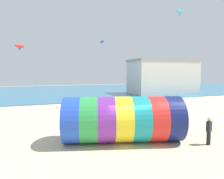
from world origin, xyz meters
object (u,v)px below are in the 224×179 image
kite_cyan_parafoil (180,12)px  bystander_mid_beach (106,105)px  kite_red_parafoil (20,46)px  kite_handler (209,131)px  kite_blue_parafoil (102,42)px  giant_inflatable_tube (123,119)px

kite_cyan_parafoil → bystander_mid_beach: (-8.59, 1.35, -10.67)m
kite_red_parafoil → kite_cyan_parafoil: bearing=-26.1°
kite_handler → kite_blue_parafoil: kite_blue_parafoil is taller
kite_cyan_parafoil → kite_red_parafoil: bearing=153.9°
kite_handler → kite_cyan_parafoil: (5.90, 10.60, 10.58)m
giant_inflatable_tube → kite_red_parafoil: kite_red_parafoil is taller
giant_inflatable_tube → kite_handler: (4.72, -2.34, -0.57)m
kite_blue_parafoil → bystander_mid_beach: 8.12m
kite_cyan_parafoil → bystander_mid_beach: bearing=171.1°
kite_handler → bystander_mid_beach: 12.24m
giant_inflatable_tube → kite_blue_parafoil: bearing=78.9°
kite_handler → kite_red_parafoil: bearing=121.8°
kite_red_parafoil → bystander_mid_beach: size_ratio=0.92×
giant_inflatable_tube → kite_handler: bearing=-26.4°
kite_red_parafoil → kite_blue_parafoil: kite_blue_parafoil is taller
kite_handler → bystander_mid_beach: size_ratio=1.10×
kite_red_parafoil → kite_handler: bearing=-58.2°
kite_cyan_parafoil → kite_red_parafoil: (-17.94, 8.80, -3.60)m
giant_inflatable_tube → kite_handler: size_ratio=4.64×
bystander_mid_beach → kite_handler: bearing=-77.3°
giant_inflatable_tube → kite_red_parafoil: 19.64m
giant_inflatable_tube → kite_red_parafoil: bearing=113.2°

